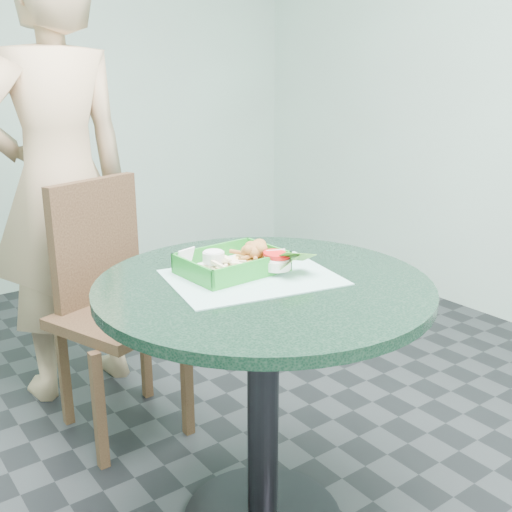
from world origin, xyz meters
TOP-DOWN VIEW (x-y plane):
  - cafe_table at (0.00, 0.00)m, footprint 0.89×0.89m
  - dining_chair at (-0.11, 0.79)m, footprint 0.39×0.39m
  - diner_person at (-0.14, 1.15)m, footprint 0.78×0.55m
  - placemat at (-0.01, 0.04)m, footprint 0.49×0.41m
  - food_basket at (-0.03, 0.11)m, footprint 0.27×0.20m
  - crab_sandwich at (0.04, 0.09)m, footprint 0.12×0.12m
  - fries_pile at (-0.07, 0.09)m, footprint 0.10×0.11m
  - sauce_ramekin at (-0.08, 0.13)m, footprint 0.06×0.06m
  - garnish_cup at (0.07, 0.01)m, footprint 0.12×0.11m

SIDE VIEW (x-z plane):
  - dining_chair at x=-0.11m, z-range 0.07..1.00m
  - cafe_table at x=0.00m, z-range 0.21..0.96m
  - placemat at x=-0.01m, z-range 0.75..0.75m
  - food_basket at x=-0.03m, z-range 0.74..0.79m
  - fries_pile at x=-0.07m, z-range 0.77..0.81m
  - garnish_cup at x=0.07m, z-range 0.77..0.81m
  - crab_sandwich at x=0.04m, z-range 0.76..0.84m
  - sauce_ramekin at x=-0.08m, z-range 0.78..0.82m
  - diner_person at x=-0.14m, z-range 0.00..2.02m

